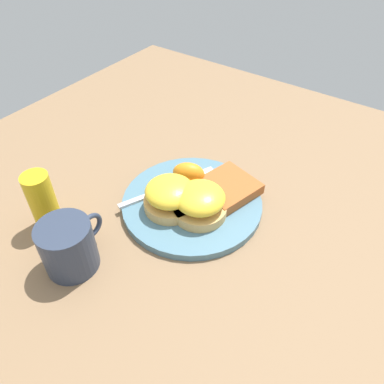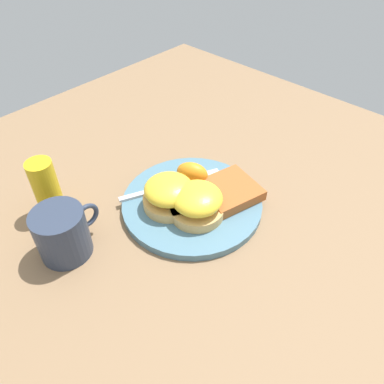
{
  "view_description": "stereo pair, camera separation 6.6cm",
  "coord_description": "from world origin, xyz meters",
  "px_view_note": "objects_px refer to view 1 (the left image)",
  "views": [
    {
      "loc": [
        -0.4,
        -0.28,
        0.48
      ],
      "look_at": [
        0.0,
        0.0,
        0.03
      ],
      "focal_mm": 35.0,
      "sensor_mm": 36.0,
      "label": 1
    },
    {
      "loc": [
        -0.36,
        -0.33,
        0.48
      ],
      "look_at": [
        0.0,
        0.0,
        0.03
      ],
      "focal_mm": 35.0,
      "sensor_mm": 36.0,
      "label": 2
    }
  ],
  "objects_px": {
    "hashbrown_patty": "(227,188)",
    "cup": "(69,246)",
    "sandwich_benedict_left": "(170,196)",
    "orange_wedge": "(189,173)",
    "condiment_bottle": "(43,201)",
    "fork": "(175,185)",
    "sandwich_benedict_right": "(200,202)"
  },
  "relations": [
    {
      "from": "sandwich_benedict_right",
      "to": "orange_wedge",
      "type": "xyz_separation_m",
      "value": [
        0.06,
        0.06,
        -0.0
      ]
    },
    {
      "from": "sandwich_benedict_right",
      "to": "orange_wedge",
      "type": "distance_m",
      "value": 0.08
    },
    {
      "from": "sandwich_benedict_left",
      "to": "orange_wedge",
      "type": "bearing_deg",
      "value": 9.71
    },
    {
      "from": "sandwich_benedict_right",
      "to": "condiment_bottle",
      "type": "height_order",
      "value": "condiment_bottle"
    },
    {
      "from": "cup",
      "to": "condiment_bottle",
      "type": "relative_size",
      "value": 1.02
    },
    {
      "from": "orange_wedge",
      "to": "condiment_bottle",
      "type": "bearing_deg",
      "value": 146.66
    },
    {
      "from": "hashbrown_patty",
      "to": "cup",
      "type": "height_order",
      "value": "cup"
    },
    {
      "from": "sandwich_benedict_left",
      "to": "orange_wedge",
      "type": "height_order",
      "value": "sandwich_benedict_left"
    },
    {
      "from": "orange_wedge",
      "to": "hashbrown_patty",
      "type": "bearing_deg",
      "value": -75.21
    },
    {
      "from": "sandwich_benedict_left",
      "to": "hashbrown_patty",
      "type": "bearing_deg",
      "value": -33.52
    },
    {
      "from": "orange_wedge",
      "to": "cup",
      "type": "xyz_separation_m",
      "value": [
        -0.25,
        0.04,
        0.01
      ]
    },
    {
      "from": "fork",
      "to": "cup",
      "type": "bearing_deg",
      "value": 172.79
    },
    {
      "from": "fork",
      "to": "condiment_bottle",
      "type": "height_order",
      "value": "condiment_bottle"
    },
    {
      "from": "sandwich_benedict_left",
      "to": "sandwich_benedict_right",
      "type": "height_order",
      "value": "same"
    },
    {
      "from": "condiment_bottle",
      "to": "fork",
      "type": "bearing_deg",
      "value": -33.65
    },
    {
      "from": "orange_wedge",
      "to": "sandwich_benedict_left",
      "type": "bearing_deg",
      "value": -170.29
    },
    {
      "from": "sandwich_benedict_left",
      "to": "fork",
      "type": "distance_m",
      "value": 0.06
    },
    {
      "from": "sandwich_benedict_left",
      "to": "fork",
      "type": "height_order",
      "value": "sandwich_benedict_left"
    },
    {
      "from": "hashbrown_patty",
      "to": "cup",
      "type": "relative_size",
      "value": 0.91
    },
    {
      "from": "sandwich_benedict_left",
      "to": "fork",
      "type": "bearing_deg",
      "value": 28.51
    },
    {
      "from": "orange_wedge",
      "to": "cup",
      "type": "distance_m",
      "value": 0.25
    },
    {
      "from": "hashbrown_patty",
      "to": "condiment_bottle",
      "type": "distance_m",
      "value": 0.32
    },
    {
      "from": "cup",
      "to": "condiment_bottle",
      "type": "xyz_separation_m",
      "value": [
        0.03,
        0.1,
        0.01
      ]
    },
    {
      "from": "cup",
      "to": "condiment_bottle",
      "type": "bearing_deg",
      "value": 70.93
    },
    {
      "from": "fork",
      "to": "sandwich_benedict_left",
      "type": "bearing_deg",
      "value": -151.49
    },
    {
      "from": "sandwich_benedict_left",
      "to": "sandwich_benedict_right",
      "type": "relative_size",
      "value": 1.0
    },
    {
      "from": "orange_wedge",
      "to": "sandwich_benedict_right",
      "type": "bearing_deg",
      "value": -131.36
    },
    {
      "from": "sandwich_benedict_right",
      "to": "hashbrown_patty",
      "type": "height_order",
      "value": "sandwich_benedict_right"
    },
    {
      "from": "sandwich_benedict_left",
      "to": "sandwich_benedict_right",
      "type": "distance_m",
      "value": 0.05
    },
    {
      "from": "cup",
      "to": "fork",
      "type": "bearing_deg",
      "value": -7.21
    },
    {
      "from": "sandwich_benedict_right",
      "to": "orange_wedge",
      "type": "relative_size",
      "value": 1.56
    },
    {
      "from": "sandwich_benedict_right",
      "to": "hashbrown_patty",
      "type": "bearing_deg",
      "value": -7.39
    }
  ]
}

